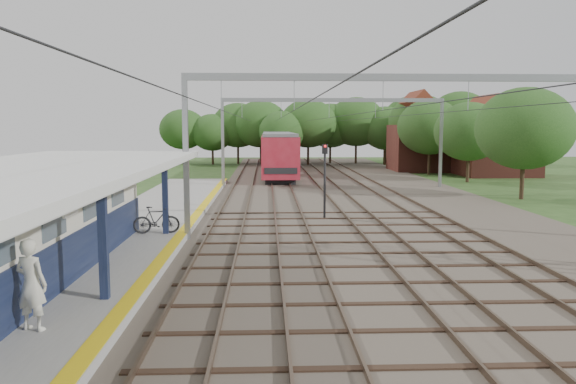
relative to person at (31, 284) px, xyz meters
name	(u,v)px	position (x,y,z in m)	size (l,w,h in m)	color
ballast_bed	(348,196)	(10.84, 26.24, -1.33)	(18.00, 90.00, 0.10)	#473D33
platform	(122,243)	(-0.66, 10.24, -1.21)	(5.00, 52.00, 0.35)	gray
yellow_stripe	(178,238)	(1.59, 10.24, -1.03)	(0.45, 52.00, 0.01)	yellow
station_building	(3,229)	(-2.04, 3.24, 0.66)	(3.41, 18.00, 3.40)	beige
canopy	(26,173)	(-0.93, 2.24, 2.26)	(6.40, 20.00, 3.44)	#111A37
rail_tracks	(312,194)	(8.34, 26.24, -1.21)	(11.80, 88.00, 0.15)	brown
catenary_system	(350,115)	(10.23, 21.53, 4.13)	(17.22, 88.00, 7.00)	gray
tree_band	(313,126)	(10.68, 53.37, 3.54)	(31.72, 30.88, 8.82)	#382619
house_near	(496,145)	(27.84, 42.24, 1.60)	(7.00, 6.12, 7.89)	brown
house_far	(429,141)	(22.84, 48.24, 1.85)	(8.00, 6.12, 8.66)	brown
person	(31,284)	(0.00, 0.00, 0.00)	(0.75, 0.49, 2.07)	beige
bicycle	(157,220)	(0.56, 11.24, -0.46)	(0.54, 1.91, 1.15)	black
train	(276,149)	(6.34, 52.20, 0.92)	(3.16, 39.39, 4.14)	black
signal_post	(325,174)	(8.19, 16.52, 0.99)	(0.31, 0.29, 3.92)	black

